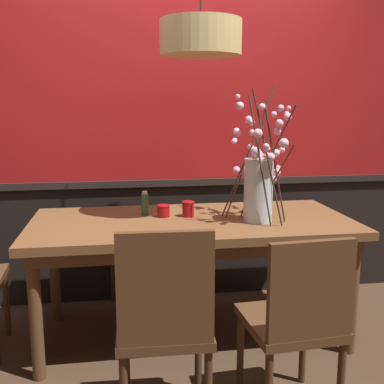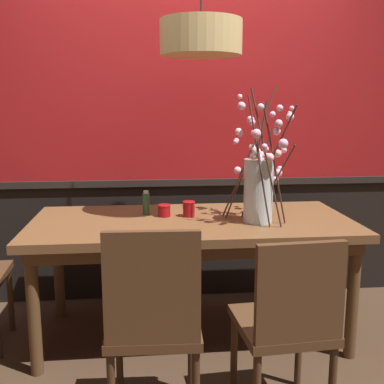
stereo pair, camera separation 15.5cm
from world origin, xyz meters
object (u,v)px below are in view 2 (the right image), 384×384
dining_table (192,232)px  vase_with_blossoms (259,184)px  chair_near_side_right (288,320)px  candle_holder_nearer_center (164,210)px  pendant_lamp (201,38)px  chair_near_side_left (153,319)px  candle_holder_nearer_edge (189,209)px  chair_far_side_left (139,224)px  condiment_bottle (146,203)px

dining_table → vase_with_blossoms: size_ratio=2.40×
chair_near_side_right → candle_holder_nearer_center: (-0.52, 0.99, 0.30)m
pendant_lamp → vase_with_blossoms: bearing=-19.1°
chair_near_side_left → candle_holder_nearer_edge: size_ratio=9.83×
dining_table → pendant_lamp: (0.06, 0.03, 1.17)m
chair_far_side_left → condiment_bottle: size_ratio=5.99×
vase_with_blossoms → pendant_lamp: 0.93m
condiment_bottle → chair_near_side_right: bearing=-59.2°
chair_far_side_left → chair_near_side_left: bearing=-87.3°
chair_near_side_left → candle_holder_nearer_center: (0.09, 0.97, 0.27)m
candle_holder_nearer_edge → pendant_lamp: (0.07, -0.05, 1.04)m
chair_near_side_right → candle_holder_nearer_center: chair_near_side_right is taller
candle_holder_nearer_center → condiment_bottle: (-0.11, 0.07, 0.04)m
dining_table → candle_holder_nearer_center: candle_holder_nearer_center is taller
chair_near_side_left → pendant_lamp: pendant_lamp is taller
vase_with_blossoms → condiment_bottle: vase_with_blossoms is taller
chair_near_side_right → vase_with_blossoms: 0.94m
chair_far_side_left → condiment_bottle: bearing=-85.2°
condiment_bottle → pendant_lamp: 1.08m
chair_far_side_left → candle_holder_nearer_center: (0.17, -0.75, 0.28)m
vase_with_blossoms → dining_table: bearing=167.6°
chair_near_side_right → candle_holder_nearer_edge: size_ratio=9.23×
dining_table → vase_with_blossoms: 0.52m
condiment_bottle → pendant_lamp: (0.34, -0.13, 1.02)m
vase_with_blossoms → condiment_bottle: (-0.68, 0.25, -0.16)m
candle_holder_nearer_center → chair_near_side_right: bearing=-62.4°
chair_near_side_right → pendant_lamp: pendant_lamp is taller
chair_far_side_left → pendant_lamp: size_ratio=0.86×
candle_holder_nearer_center → candle_holder_nearer_edge: 0.16m
vase_with_blossoms → candle_holder_nearer_center: (-0.57, 0.18, -0.19)m
chair_near_side_left → candle_holder_nearer_edge: chair_near_side_left is taller
candle_holder_nearer_edge → pendant_lamp: pendant_lamp is taller
condiment_bottle → vase_with_blossoms: bearing=-20.1°
vase_with_blossoms → condiment_bottle: 0.74m
vase_with_blossoms → chair_far_side_left: bearing=128.4°
vase_with_blossoms → candle_holder_nearer_center: vase_with_blossoms is taller
chair_near_side_left → vase_with_blossoms: vase_with_blossoms is taller
chair_near_side_right → chair_far_side_left: bearing=111.6°
chair_near_side_left → dining_table: bearing=73.6°
vase_with_blossoms → candle_holder_nearer_edge: vase_with_blossoms is taller
candle_holder_nearer_center → vase_with_blossoms: bearing=-17.8°
chair_far_side_left → candle_holder_nearer_edge: size_ratio=9.47×
chair_near_side_left → vase_with_blossoms: size_ratio=1.18×
chair_far_side_left → candle_holder_nearer_edge: chair_far_side_left is taller
dining_table → candle_holder_nearer_center: 0.23m
chair_near_side_right → condiment_bottle: condiment_bottle is taller
condiment_bottle → chair_far_side_left: bearing=94.8°
chair_near_side_right → chair_near_side_left: bearing=178.8°
candle_holder_nearer_edge → chair_near_side_right: bearing=-69.6°
chair_far_side_left → chair_near_side_right: bearing=-68.4°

